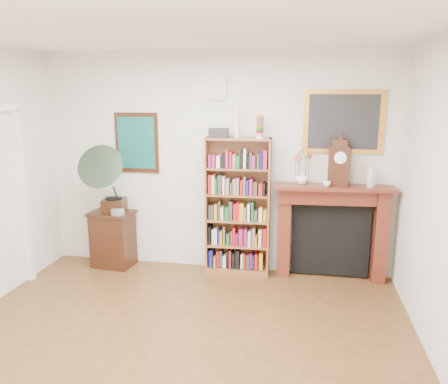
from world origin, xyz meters
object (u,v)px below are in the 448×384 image
Objects in this scene: side_cabinet at (113,239)px; mantel_clock at (340,164)px; flower_vase at (302,177)px; teacup at (327,184)px; fireplace at (331,223)px; bottle_left at (370,177)px; bookshelf at (238,200)px; gramophone at (107,175)px; cd_stack at (118,212)px; bottle_right at (373,178)px.

mantel_clock reaches higher than side_cabinet.
mantel_clock is 3.48× the size of flower_vase.
teacup is (-0.14, -0.06, -0.23)m from mantel_clock.
bottle_left is at bearing -11.65° from fireplace.
mantel_clock is 0.28m from teacup.
bottle_left is at bearing -2.38° from bookshelf.
teacup is at bearing -4.72° from gramophone.
mantel_clock is at bearing 6.78° from side_cabinet.
bottle_right reaches higher than cd_stack.
fireplace is 1.58× the size of gramophone.
side_cabinet is at bearing -177.91° from flower_vase.
side_cabinet is 0.82× the size of gramophone.
fireplace is 0.74m from bottle_right.
mantel_clock is at bearing -175.86° from bottle_right.
side_cabinet is 0.90m from gramophone.
gramophone is 7.62× the size of cd_stack.
bookshelf is at bearing 176.19° from teacup.
side_cabinet is at bearing 178.96° from fireplace.
gramophone is at bearing -177.68° from teacup.
mantel_clock is 2.32× the size of bottle_left.
bookshelf is 0.84m from flower_vase.
side_cabinet is 3.41m from bottle_right.
mantel_clock is (2.74, 0.17, 0.68)m from cd_stack.
mantel_clock is at bearing -3.62° from gramophone.
cd_stack is at bearing -177.60° from teacup.
flower_vase is at bearing 177.56° from bottle_left.
flower_vase is at bearing 0.09° from bookshelf.
side_cabinet is 3.39m from bottle_left.
bottle_right is (1.61, 0.02, 0.32)m from bookshelf.
side_cabinet is 2.86m from fireplace.
bottle_left is at bearing 8.18° from teacup.
fireplace is at bearing 174.46° from bottle_right.
side_cabinet is (-1.68, -0.06, -0.60)m from bookshelf.
bottle_right is (3.28, 0.07, 0.93)m from side_cabinet.
fireplace is 0.76m from mantel_clock.
flower_vase is (2.46, 0.09, 0.91)m from side_cabinet.
fireplace is at bearing 139.59° from mantel_clock.
bookshelf is at bearing 6.74° from cd_stack.
mantel_clock is 0.47m from flower_vase.
teacup is 0.45× the size of bottle_right.
flower_vase is at bearing -170.60° from mantel_clock.
cd_stack is 2.38m from flower_vase.
gramophone is at bearing -176.76° from bottle_left.
gramophone is 2.73m from teacup.
mantel_clock reaches higher than bottle_left.
gramophone is at bearing -174.92° from flower_vase.
gramophone is 3.26m from bottle_right.
bottle_left is at bearing -2.44° from flower_vase.
flower_vase is at bearing 160.08° from teacup.
mantel_clock reaches higher than fireplace.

